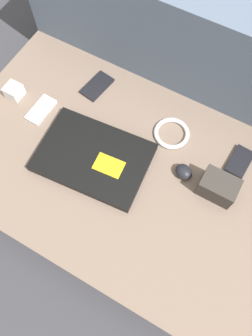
{
  "coord_description": "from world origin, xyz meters",
  "views": [
    {
      "loc": [
        0.2,
        -0.35,
        1.06
      ],
      "look_at": [
        0.0,
        0.0,
        0.13
      ],
      "focal_mm": 35.0,
      "sensor_mm": 36.0,
      "label": 1
    }
  ],
  "objects": [
    {
      "name": "cable_coil",
      "position": [
        0.07,
        0.19,
        0.12
      ],
      "size": [
        0.12,
        0.12,
        0.01
      ],
      "color": "white",
      "rests_on": "couch_seat"
    },
    {
      "name": "couch_seat",
      "position": [
        0.0,
        0.0,
        0.06
      ],
      "size": [
        1.18,
        0.69,
        0.11
      ],
      "color": "#7A6656",
      "rests_on": "ground_plane"
    },
    {
      "name": "camera_pouch",
      "position": [
        0.27,
        0.07,
        0.15
      ],
      "size": [
        0.11,
        0.08,
        0.07
      ],
      "color": "#38332D",
      "rests_on": "couch_seat"
    },
    {
      "name": "charger_brick",
      "position": [
        -0.48,
        0.06,
        0.13
      ],
      "size": [
        0.05,
        0.05,
        0.04
      ],
      "color": "silver",
      "rests_on": "couch_seat"
    },
    {
      "name": "couch_backrest",
      "position": [
        0.0,
        0.45,
        0.22
      ],
      "size": [
        1.18,
        0.2,
        0.44
      ],
      "color": "slate",
      "rests_on": "ground_plane"
    },
    {
      "name": "ground_plane",
      "position": [
        0.0,
        0.0,
        0.0
      ],
      "size": [
        8.0,
        8.0,
        0.0
      ],
      "primitive_type": "plane",
      "color": "#38383D"
    },
    {
      "name": "laptop",
      "position": [
        -0.11,
        -0.02,
        0.12
      ],
      "size": [
        0.37,
        0.27,
        0.03
      ],
      "rotation": [
        0.0,
        0.0,
        0.09
      ],
      "color": "black",
      "rests_on": "couch_seat"
    },
    {
      "name": "phone_silver",
      "position": [
        0.3,
        0.2,
        0.12
      ],
      "size": [
        0.07,
        0.11,
        0.01
      ],
      "rotation": [
        0.0,
        0.0,
        -0.06
      ],
      "color": "black",
      "rests_on": "couch_seat"
    },
    {
      "name": "computer_mouse",
      "position": [
        0.16,
        0.08,
        0.13
      ],
      "size": [
        0.07,
        0.06,
        0.04
      ],
      "rotation": [
        0.0,
        0.0,
        -0.37
      ],
      "color": "black",
      "rests_on": "couch_seat"
    },
    {
      "name": "phone_black",
      "position": [
        -0.36,
        0.05,
        0.12
      ],
      "size": [
        0.06,
        0.11,
        0.01
      ],
      "rotation": [
        0.0,
        0.0,
        -0.03
      ],
      "color": "silver",
      "rests_on": "couch_seat"
    },
    {
      "name": "phone_small",
      "position": [
        -0.25,
        0.23,
        0.12
      ],
      "size": [
        0.08,
        0.13,
        0.01
      ],
      "rotation": [
        0.0,
        0.0,
        -0.15
      ],
      "color": "black",
      "rests_on": "couch_seat"
    }
  ]
}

